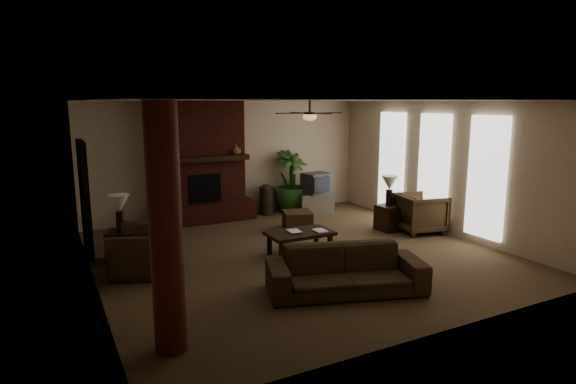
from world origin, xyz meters
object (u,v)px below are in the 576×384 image
tv_stand (315,203)px  floor_vase (266,197)px  log_column (166,231)px  armchair_right (421,211)px  side_table_left (123,246)px  lamp_right (390,185)px  side_table_right (390,218)px  lamp_left (119,206)px  coffee_table (300,235)px  floor_plant (291,195)px  armchair_left (145,243)px  ottoman (297,220)px  sofa (346,263)px

tv_stand → floor_vase: size_ratio=1.10×
log_column → armchair_right: size_ratio=3.03×
side_table_left → lamp_right: 5.58m
floor_vase → side_table_right: size_ratio=1.40×
armchair_right → lamp_right: size_ratio=1.42×
side_table_left → lamp_right: lamp_right is taller
lamp_left → log_column: bearing=-90.0°
lamp_left → coffee_table: bearing=-20.4°
tv_stand → side_table_left: 5.20m
tv_stand → lamp_left: bearing=-149.9°
lamp_left → side_table_left: bearing=-28.3°
lamp_left → floor_plant: bearing=25.1°
floor_plant → armchair_left: bearing=-145.9°
lamp_left → lamp_right: size_ratio=1.00×
floor_vase → side_table_right: floor_vase is taller
tv_stand → lamp_left: size_ratio=1.31×
floor_vase → side_table_left: floor_vase is taller
side_table_left → side_table_right: size_ratio=1.00×
log_column → lamp_right: (5.52, 2.98, -0.40)m
side_table_left → floor_vase: bearing=29.2°
armchair_right → side_table_right: 0.67m
lamp_right → lamp_left: bearing=174.9°
coffee_table → floor_plant: floor_plant is taller
lamp_right → armchair_right: bearing=-43.7°
armchair_left → coffee_table: size_ratio=0.94×
armchair_left → ottoman: size_ratio=1.89×
coffee_table → lamp_left: bearing=159.6°
floor_vase → side_table_left: size_ratio=1.40×
log_column → side_table_left: size_ratio=5.09×
lamp_left → side_table_right: (5.54, -0.52, -0.73)m
tv_stand → coffee_table: bearing=-114.1°
armchair_left → ottoman: (3.51, 1.21, -0.30)m
lamp_left → side_table_right: bearing=-5.4°
ottoman → side_table_right: (1.77, -0.99, 0.08)m
tv_stand → floor_plant: (-0.49, 0.41, 0.19)m
armchair_left → floor_plant: (4.19, 2.83, -0.06)m
sofa → armchair_right: size_ratio=2.48×
ottoman → lamp_left: 3.89m
ottoman → lamp_right: (1.75, -0.95, 0.80)m
armchair_left → coffee_table: bearing=105.2°
tv_stand → floor_plant: size_ratio=0.54×
side_table_left → side_table_right: 5.55m
log_column → lamp_left: size_ratio=4.31×
sofa → side_table_left: 4.01m
side_table_left → lamp_left: lamp_left is taller
armchair_left → lamp_right: 5.29m
log_column → armchair_right: 6.59m
log_column → armchair_right: bearing=22.6°
tv_stand → side_table_right: bearing=-63.3°
floor_plant → side_table_right: 2.83m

